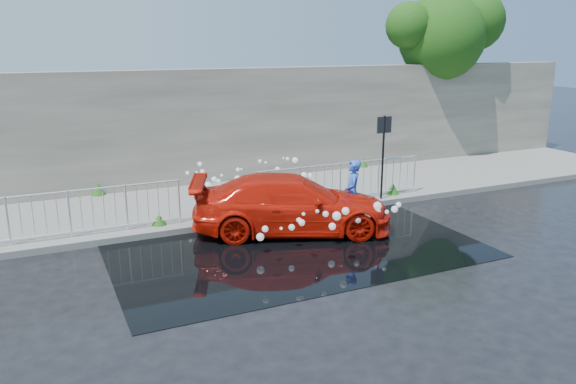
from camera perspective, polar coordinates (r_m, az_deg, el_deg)
name	(u,v)px	position (r m, az deg, el deg)	size (l,w,h in m)	color
ground	(294,266)	(11.57, 0.58, -7.56)	(90.00, 90.00, 0.00)	black
pavement	(218,202)	(15.96, -7.12, -0.98)	(30.00, 4.00, 0.15)	slate
curb	(243,221)	(14.15, -4.63, -3.00)	(30.00, 0.25, 0.16)	slate
retaining_wall	(194,127)	(17.65, -9.52, 6.53)	(30.00, 0.60, 3.50)	#5B574D
puddle	(295,247)	(12.61, 0.69, -5.59)	(8.00, 5.00, 0.01)	black
sign_post	(383,144)	(15.72, 9.67, 4.85)	(0.45, 0.06, 2.50)	black
tree	(446,33)	(22.27, 15.78, 15.28)	(4.96, 3.17, 6.33)	#332114
railing_left	(69,212)	(13.54, -21.33, -1.94)	(5.05, 0.05, 1.10)	silver
railing_right	(340,181)	(15.50, 5.32, 1.12)	(5.05, 0.05, 1.10)	silver
weeds	(216,198)	(15.38, -7.32, -0.65)	(12.17, 3.93, 0.37)	#1D4C14
water_spray	(287,196)	(13.94, -0.06, -0.42)	(3.71, 5.88, 0.98)	white
red_car	(292,204)	(13.41, 0.40, -1.24)	(1.92, 4.73, 1.37)	red
person	(352,193)	(13.92, 6.56, -0.12)	(0.61, 0.40, 1.66)	blue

